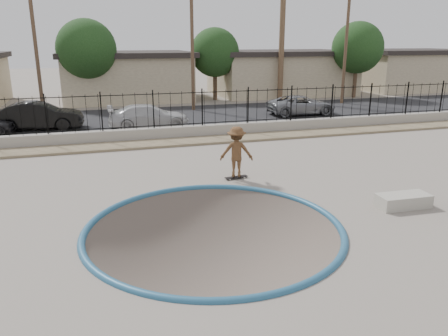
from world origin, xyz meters
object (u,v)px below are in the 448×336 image
object	(u,v)px
car_c	(149,116)
car_d	(301,105)
car_b	(39,116)
skater	(236,154)
concrete_ledge	(403,201)
skateboard	(236,177)

from	to	relation	value
car_c	car_d	bearing A→B (deg)	-80.82
car_b	car_c	xyz separation A→B (m)	(5.94, -1.12, -0.11)
skater	concrete_ledge	xyz separation A→B (m)	(3.98, -4.11, -0.72)
skater	skateboard	bearing A→B (deg)	-117.17
concrete_ledge	car_c	distance (m)	15.64
car_c	car_d	xyz separation A→B (m)	(10.36, 1.60, -0.02)
concrete_ledge	car_b	distance (m)	19.56
skater	car_c	distance (m)	10.56
skater	car_c	size ratio (longest dim) A/B	0.41
skateboard	car_b	distance (m)	13.91
skateboard	car_c	distance (m)	10.58
car_d	car_b	bearing A→B (deg)	92.01
concrete_ledge	car_b	world-z (taller)	car_b
concrete_ledge	car_c	xyz separation A→B (m)	(-5.80, 14.51, 0.49)
concrete_ledge	car_c	size ratio (longest dim) A/B	0.35
skater	car_c	world-z (taller)	skater
skater	car_b	world-z (taller)	skater
skater	car_c	xyz separation A→B (m)	(-1.83, 10.40, -0.22)
skater	car_d	distance (m)	14.73
car_c	car_b	bearing A→B (deg)	79.72
car_d	car_c	bearing A→B (deg)	99.10
skater	car_b	distance (m)	13.89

